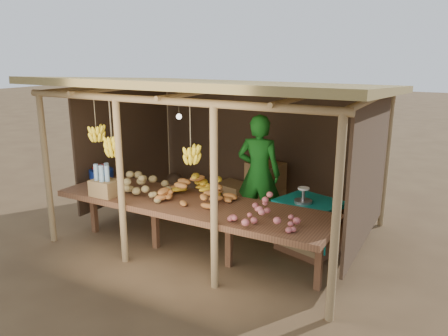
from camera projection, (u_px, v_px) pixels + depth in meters
The scene contains 13 objects.
ground at pixel (224, 232), 6.86m from camera, with size 60.00×60.00×0.00m, color brown.
stall_structure at pixel (223, 110), 6.42m from camera, with size 4.70×3.50×2.43m.
counter at pixel (190, 206), 5.87m from camera, with size 3.90×1.05×0.80m.
potato_heap at pixel (139, 180), 6.20m from camera, with size 1.07×0.64×0.37m, color olive, non-canonical shape.
sweet_potato_heap at pixel (194, 187), 5.88m from camera, with size 0.98×0.59×0.36m, color #BE7230, non-canonical shape.
onion_heap at pixel (266, 210), 5.03m from camera, with size 0.85×0.51×0.36m, color #BC5C5B, non-canonical shape.
banana_pile at pixel (201, 181), 6.18m from camera, with size 0.67×0.40×0.35m, color yellow, non-canonical shape.
tomato_basin at pixel (101, 172), 6.99m from camera, with size 0.38×0.38×0.20m.
bottle_box at pixel (105, 184), 6.06m from camera, with size 0.36×0.29×0.46m.
vendor at pixel (259, 174), 6.75m from camera, with size 0.67×0.44×1.85m, color #186F1C.
tarp_crate at pixel (308, 224), 6.14m from camera, with size 0.99×0.91×0.97m.
carton_stack at pixel (254, 191), 7.63m from camera, with size 1.28×0.57×0.91m.
burlap_sacks at pixel (183, 188), 8.27m from camera, with size 0.87×0.45×0.61m.
Camera 1 is at (3.09, -5.59, 2.72)m, focal length 35.00 mm.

